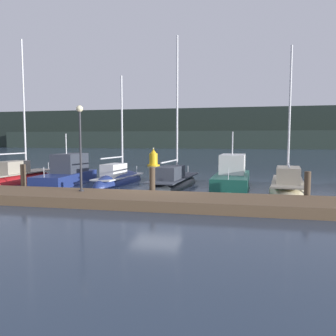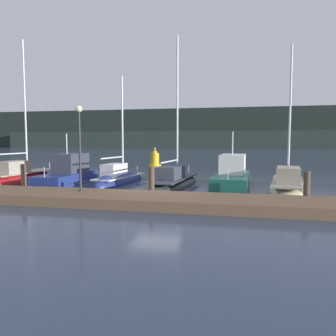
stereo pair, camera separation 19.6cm
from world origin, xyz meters
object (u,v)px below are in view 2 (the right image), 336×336
sailboat_berth_5 (174,184)px  sailboat_berth_7 (288,188)px  channel_buoy (155,159)px  dock_lamppost (80,134)px  sailboat_berth_2 (22,180)px  sailboat_berth_4 (119,181)px  motorboat_berth_6 (232,182)px  motorboat_berth_3 (68,178)px

sailboat_berth_5 → sailboat_berth_7: (6.71, -0.57, 0.02)m
channel_buoy → dock_lamppost: dock_lamppost is taller
sailboat_berth_2 → sailboat_berth_7: bearing=-1.0°
sailboat_berth_7 → sailboat_berth_4: bearing=174.2°
channel_buoy → motorboat_berth_6: bearing=-60.2°
sailboat_berth_5 → motorboat_berth_6: 3.60m
motorboat_berth_6 → dock_lamppost: size_ratio=1.62×
sailboat_berth_7 → channel_buoy: bearing=127.3°
sailboat_berth_2 → motorboat_berth_6: sailboat_berth_2 is taller
motorboat_berth_3 → sailboat_berth_2: bearing=177.2°
sailboat_berth_4 → sailboat_berth_2: bearing=-173.6°
sailboat_berth_7 → dock_lamppost: 11.75m
sailboat_berth_5 → motorboat_berth_6: (3.58, -0.29, 0.22)m
motorboat_berth_6 → sailboat_berth_7: (3.13, -0.29, -0.20)m
sailboat_berth_7 → sailboat_berth_2: bearing=179.0°
sailboat_berth_2 → dock_lamppost: bearing=-36.9°
motorboat_berth_3 → sailboat_berth_7: sailboat_berth_7 is taller
sailboat_berth_2 → sailboat_berth_4: sailboat_berth_2 is taller
motorboat_berth_6 → channel_buoy: (-8.80, 15.39, 0.40)m
sailboat_berth_5 → channel_buoy: (-5.22, 15.10, 0.62)m
motorboat_berth_6 → sailboat_berth_7: bearing=-5.3°
sailboat_berth_5 → sailboat_berth_4: bearing=172.5°
sailboat_berth_4 → sailboat_berth_7: 10.61m
sailboat_berth_5 → dock_lamppost: 7.34m
sailboat_berth_2 → motorboat_berth_6: bearing=-0.1°
sailboat_berth_5 → sailboat_berth_7: 6.73m
sailboat_berth_7 → dock_lamppost: bearing=-152.8°
sailboat_berth_4 → sailboat_berth_7: bearing=-5.8°
motorboat_berth_3 → sailboat_berth_7: (13.82, -0.13, -0.20)m
motorboat_berth_3 → channel_buoy: motorboat_berth_3 is taller
motorboat_berth_3 → dock_lamppost: (3.71, -5.32, 2.79)m
motorboat_berth_3 → sailboat_berth_4: 3.41m
dock_lamppost → sailboat_berth_7: bearing=27.2°
sailboat_berth_7 → sailboat_berth_5: bearing=175.1°
motorboat_berth_3 → sailboat_berth_7: bearing=-0.5°
motorboat_berth_3 → sailboat_berth_5: 7.13m
sailboat_berth_4 → channel_buoy: 14.67m
motorboat_berth_6 → channel_buoy: 17.73m
channel_buoy → dock_lamppost: bearing=-85.0°
sailboat_berth_2 → sailboat_berth_5: sailboat_berth_2 is taller
sailboat_berth_5 → dock_lamppost: bearing=-120.5°
motorboat_berth_3 → sailboat_berth_5: sailboat_berth_5 is taller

